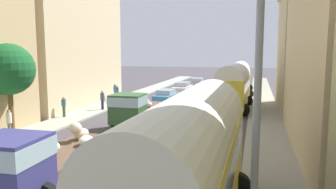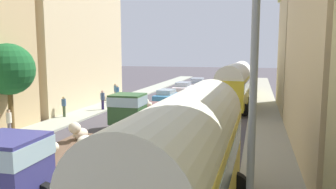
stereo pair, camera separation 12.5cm
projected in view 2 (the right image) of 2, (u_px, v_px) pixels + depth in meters
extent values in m
plane|color=#453F44|center=(185.00, 106.00, 31.44)|extent=(154.00, 154.00, 0.00)
cube|color=#9B9F8E|center=(115.00, 103.00, 33.31)|extent=(2.50, 70.00, 0.14)
cube|color=gray|center=(264.00, 109.00, 29.56)|extent=(2.50, 70.00, 0.14)
cube|color=beige|center=(69.00, 44.00, 31.42)|extent=(4.68, 14.03, 11.88)
cube|color=tan|center=(308.00, 54.00, 28.19)|extent=(4.44, 9.42, 10.00)
cube|color=gold|center=(187.00, 179.00, 9.06)|extent=(2.45, 9.08, 2.49)
cylinder|color=silver|center=(187.00, 135.00, 8.90)|extent=(2.40, 8.90, 2.31)
cube|color=#99B7C6|center=(187.00, 160.00, 8.99)|extent=(2.49, 8.36, 0.80)
cylinder|color=black|center=(174.00, 180.00, 12.21)|extent=(1.00, 0.35, 1.00)
cylinder|color=black|center=(235.00, 187.00, 11.60)|extent=(1.00, 0.35, 1.00)
cube|color=gold|center=(234.00, 91.00, 29.23)|extent=(2.67, 8.22, 2.46)
cylinder|color=silver|center=(234.00, 77.00, 29.06)|extent=(2.62, 8.05, 2.32)
cube|color=#99B7C6|center=(234.00, 85.00, 29.16)|extent=(2.70, 7.57, 0.79)
cylinder|color=black|center=(224.00, 100.00, 32.11)|extent=(1.00, 0.35, 1.00)
cylinder|color=black|center=(248.00, 101.00, 31.44)|extent=(1.00, 0.35, 1.00)
cylinder|color=black|center=(216.00, 109.00, 27.33)|extent=(1.00, 0.35, 1.00)
cylinder|color=black|center=(244.00, 110.00, 26.67)|extent=(1.00, 0.35, 1.00)
cube|color=yellow|center=(240.00, 81.00, 39.77)|extent=(2.57, 9.78, 2.26)
cylinder|color=silver|center=(241.00, 72.00, 39.62)|extent=(2.52, 9.59, 2.32)
cube|color=#99B7C6|center=(240.00, 77.00, 39.71)|extent=(2.61, 9.00, 0.72)
cylinder|color=black|center=(232.00, 87.00, 43.09)|extent=(1.00, 0.35, 1.00)
cylinder|color=black|center=(250.00, 88.00, 42.55)|extent=(1.00, 0.35, 1.00)
cylinder|color=black|center=(229.00, 93.00, 37.29)|extent=(1.00, 0.35, 1.00)
cylinder|color=black|center=(250.00, 94.00, 36.75)|extent=(1.00, 0.35, 1.00)
cube|color=navy|center=(9.00, 167.00, 10.82)|extent=(2.16, 2.15, 2.03)
cube|color=#99B7C6|center=(8.00, 150.00, 10.75)|extent=(2.20, 2.23, 0.65)
cube|color=brown|center=(69.00, 154.00, 14.51)|extent=(2.25, 5.42, 0.55)
ellipsoid|color=beige|center=(81.00, 134.00, 15.93)|extent=(0.76, 0.91, 0.55)
ellipsoid|color=beige|center=(85.00, 140.00, 14.90)|extent=(0.87, 1.00, 0.45)
ellipsoid|color=beige|center=(49.00, 147.00, 13.74)|extent=(0.92, 0.79, 0.53)
ellipsoid|color=beige|center=(75.00, 128.00, 15.48)|extent=(0.92, 0.89, 0.54)
ellipsoid|color=silver|center=(36.00, 143.00, 12.86)|extent=(0.79, 0.92, 0.58)
cylinder|color=black|center=(101.00, 155.00, 15.27)|extent=(0.90, 0.32, 0.90)
cylinder|color=black|center=(60.00, 152.00, 15.76)|extent=(0.90, 0.32, 0.90)
cube|color=#2F552E|center=(128.00, 109.00, 22.01)|extent=(2.13, 1.98, 1.95)
cube|color=#99B7C6|center=(128.00, 101.00, 21.94)|extent=(2.17, 2.06, 0.62)
cube|color=brown|center=(145.00, 110.00, 25.55)|extent=(2.17, 5.26, 0.55)
ellipsoid|color=beige|center=(141.00, 103.00, 25.58)|extent=(0.75, 0.89, 0.54)
ellipsoid|color=beige|center=(147.00, 104.00, 25.07)|extent=(0.89, 0.70, 0.46)
ellipsoid|color=#E4E7C3|center=(142.00, 104.00, 25.06)|extent=(1.17, 1.08, 0.48)
ellipsoid|color=beige|center=(144.00, 101.00, 23.71)|extent=(0.85, 0.99, 0.53)
cylinder|color=black|center=(144.00, 123.00, 22.15)|extent=(0.90, 0.31, 0.90)
cylinder|color=black|center=(115.00, 121.00, 22.66)|extent=(0.90, 0.31, 0.90)
cylinder|color=black|center=(161.00, 111.00, 26.28)|extent=(0.90, 0.31, 0.90)
cylinder|color=black|center=(137.00, 110.00, 26.80)|extent=(0.90, 0.31, 0.90)
cube|color=#3E88C0|center=(166.00, 98.00, 31.93)|extent=(1.81, 3.73, 0.83)
cube|color=#9CB1BF|center=(166.00, 92.00, 31.84)|extent=(1.51, 1.97, 0.45)
cylinder|color=black|center=(170.00, 104.00, 30.67)|extent=(0.60, 0.21, 0.60)
cylinder|color=black|center=(155.00, 104.00, 31.17)|extent=(0.60, 0.21, 0.60)
cylinder|color=black|center=(178.00, 101.00, 32.78)|extent=(0.60, 0.21, 0.60)
cylinder|color=black|center=(163.00, 100.00, 33.29)|extent=(0.60, 0.21, 0.60)
cube|color=silver|center=(183.00, 90.00, 39.40)|extent=(1.81, 4.39, 0.79)
cube|color=#A0ABBC|center=(183.00, 84.00, 39.31)|extent=(1.55, 2.30, 0.50)
cylinder|color=black|center=(187.00, 94.00, 37.93)|extent=(0.60, 0.21, 0.60)
cylinder|color=black|center=(173.00, 94.00, 38.41)|extent=(0.60, 0.21, 0.60)
cylinder|color=black|center=(192.00, 91.00, 40.48)|extent=(0.60, 0.21, 0.60)
cylinder|color=black|center=(179.00, 91.00, 40.96)|extent=(0.60, 0.21, 0.60)
cube|color=gray|center=(197.00, 85.00, 45.82)|extent=(1.82, 4.18, 0.67)
cube|color=#A3B0C0|center=(197.00, 80.00, 45.74)|extent=(1.59, 2.18, 0.58)
cylinder|color=black|center=(202.00, 88.00, 44.40)|extent=(0.60, 0.21, 0.60)
cylinder|color=black|center=(189.00, 88.00, 44.85)|extent=(0.60, 0.21, 0.60)
cylinder|color=black|center=(205.00, 86.00, 46.87)|extent=(0.60, 0.21, 0.60)
cylinder|color=black|center=(193.00, 86.00, 47.33)|extent=(0.60, 0.21, 0.60)
cube|color=beige|center=(182.00, 118.00, 22.51)|extent=(1.87, 4.17, 0.80)
cube|color=#90B8BE|center=(182.00, 108.00, 22.42)|extent=(1.59, 2.19, 0.58)
cylinder|color=black|center=(175.00, 119.00, 24.02)|extent=(0.60, 0.21, 0.60)
cylinder|color=black|center=(198.00, 121.00, 23.52)|extent=(0.60, 0.21, 0.60)
cylinder|color=black|center=(164.00, 127.00, 21.61)|extent=(0.60, 0.21, 0.60)
cylinder|color=black|center=(190.00, 129.00, 21.10)|extent=(0.60, 0.21, 0.60)
cube|color=silver|center=(209.00, 94.00, 35.88)|extent=(1.92, 4.37, 0.67)
cube|color=#9BADC6|center=(209.00, 89.00, 35.81)|extent=(1.64, 2.30, 0.51)
cylinder|color=black|center=(203.00, 95.00, 37.45)|extent=(0.60, 0.21, 0.60)
cylinder|color=black|center=(219.00, 95.00, 36.93)|extent=(0.60, 0.21, 0.60)
cylinder|color=black|center=(198.00, 98.00, 34.91)|extent=(0.60, 0.21, 0.60)
cylinder|color=black|center=(215.00, 99.00, 34.39)|extent=(0.60, 0.21, 0.60)
cube|color=beige|center=(219.00, 85.00, 44.19)|extent=(1.77, 4.32, 0.78)
cube|color=#9CACBB|center=(220.00, 81.00, 44.11)|extent=(1.48, 2.27, 0.51)
cylinder|color=black|center=(215.00, 87.00, 45.72)|extent=(0.60, 0.21, 0.60)
cylinder|color=black|center=(227.00, 87.00, 45.24)|extent=(0.60, 0.21, 0.60)
cylinder|color=black|center=(212.00, 89.00, 43.23)|extent=(0.60, 0.21, 0.60)
cylinder|color=black|center=(224.00, 89.00, 42.75)|extent=(0.60, 0.21, 0.60)
cylinder|color=#1C2943|center=(118.00, 102.00, 33.43)|extent=(0.20, 0.20, 0.14)
cylinder|color=#1C2943|center=(118.00, 97.00, 33.37)|extent=(0.29, 0.29, 0.90)
cylinder|color=#2E5889|center=(117.00, 90.00, 33.27)|extent=(0.44, 0.44, 0.57)
sphere|color=tan|center=(117.00, 86.00, 33.22)|extent=(0.21, 0.21, 0.21)
cylinder|color=#425135|center=(64.00, 118.00, 25.77)|extent=(0.19, 0.19, 0.14)
cylinder|color=#425135|center=(64.00, 111.00, 25.70)|extent=(0.31, 0.31, 0.86)
cylinder|color=#3B597D|center=(64.00, 102.00, 25.61)|extent=(0.48, 0.48, 0.53)
sphere|color=tan|center=(64.00, 98.00, 25.56)|extent=(0.22, 0.22, 0.22)
cylinder|color=slate|center=(10.00, 137.00, 20.07)|extent=(0.18, 0.18, 0.14)
cylinder|color=slate|center=(10.00, 129.00, 20.01)|extent=(0.23, 0.23, 0.78)
cylinder|color=beige|center=(9.00, 118.00, 19.91)|extent=(0.36, 0.36, 0.62)
sphere|color=tan|center=(8.00, 111.00, 19.86)|extent=(0.21, 0.21, 0.21)
cylinder|color=#68625E|center=(116.00, 101.00, 34.48)|extent=(0.17, 0.17, 0.14)
cylinder|color=#68625E|center=(115.00, 96.00, 34.41)|extent=(0.25, 0.25, 0.91)
cylinder|color=#42657C|center=(115.00, 89.00, 34.31)|extent=(0.39, 0.39, 0.62)
sphere|color=tan|center=(115.00, 85.00, 34.25)|extent=(0.21, 0.21, 0.21)
cylinder|color=#251D4A|center=(103.00, 110.00, 28.98)|extent=(0.20, 0.20, 0.14)
cylinder|color=#251D4A|center=(103.00, 105.00, 28.92)|extent=(0.30, 0.30, 0.83)
cylinder|color=#445778|center=(103.00, 97.00, 28.82)|extent=(0.46, 0.46, 0.63)
sphere|color=tan|center=(102.00, 92.00, 28.77)|extent=(0.23, 0.23, 0.23)
cylinder|color=gray|center=(251.00, 144.00, 6.87)|extent=(0.16, 0.16, 6.65)
cylinder|color=brown|center=(11.00, 113.00, 20.18)|extent=(0.31, 0.31, 2.99)
sphere|color=#195527|center=(9.00, 69.00, 19.83)|extent=(3.12, 3.12, 3.12)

